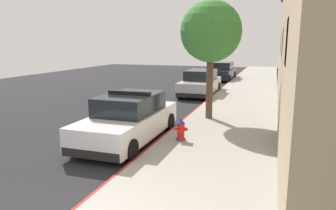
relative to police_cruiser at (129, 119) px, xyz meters
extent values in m
cube|color=#232326|center=(-3.09, 4.62, -0.84)|extent=(32.41, 60.00, 0.20)
cube|color=#9E9991|center=(2.91, 4.62, -0.67)|extent=(3.64, 60.00, 0.14)
cube|color=maroon|center=(1.06, 4.62, -0.67)|extent=(0.08, 60.00, 0.14)
cube|color=black|center=(4.76, -1.46, 2.52)|extent=(0.06, 1.30, 1.10)
cube|color=black|center=(4.76, 4.12, 2.52)|extent=(0.06, 1.30, 1.10)
cube|color=black|center=(4.76, 9.70, 2.52)|extent=(0.06, 1.30, 1.10)
cube|color=white|center=(0.00, -0.04, -0.16)|extent=(1.84, 4.80, 0.76)
cube|color=black|center=(0.00, 0.11, 0.52)|extent=(1.64, 2.50, 0.60)
cube|color=black|center=(0.00, -2.38, -0.42)|extent=(1.76, 0.16, 0.24)
cube|color=black|center=(0.00, 2.30, -0.42)|extent=(1.76, 0.16, 0.24)
cylinder|color=black|center=(-0.86, 1.66, -0.42)|extent=(0.22, 0.64, 0.64)
cylinder|color=black|center=(0.86, 1.66, -0.42)|extent=(0.22, 0.64, 0.64)
cylinder|color=black|center=(-0.86, -1.74, -0.42)|extent=(0.22, 0.64, 0.64)
cylinder|color=black|center=(0.86, -1.74, -0.42)|extent=(0.22, 0.64, 0.64)
cube|color=black|center=(0.00, 0.06, 0.88)|extent=(1.48, 0.20, 0.12)
cube|color=red|center=(-0.35, 0.06, 0.88)|extent=(0.44, 0.18, 0.11)
cube|color=#1E33E0|center=(0.35, 0.06, 0.88)|extent=(0.44, 0.18, 0.11)
cube|color=#B2B5BA|center=(0.10, 10.12, -0.16)|extent=(1.84, 4.80, 0.76)
cube|color=black|center=(0.10, 10.27, 0.52)|extent=(1.64, 2.50, 0.60)
cube|color=black|center=(0.10, 7.78, -0.42)|extent=(1.76, 0.16, 0.24)
cube|color=black|center=(0.10, 12.46, -0.42)|extent=(1.76, 0.16, 0.24)
cylinder|color=black|center=(-0.76, 11.82, -0.42)|extent=(0.22, 0.64, 0.64)
cylinder|color=black|center=(0.96, 11.82, -0.42)|extent=(0.22, 0.64, 0.64)
cylinder|color=black|center=(-0.76, 8.42, -0.42)|extent=(0.22, 0.64, 0.64)
cylinder|color=black|center=(0.96, 8.42, -0.42)|extent=(0.22, 0.64, 0.64)
cube|color=black|center=(0.09, 18.83, -0.16)|extent=(1.84, 4.80, 0.76)
cube|color=black|center=(0.09, 18.98, 0.52)|extent=(1.64, 2.50, 0.60)
cube|color=black|center=(0.09, 16.49, -0.42)|extent=(1.76, 0.16, 0.24)
cube|color=black|center=(0.09, 21.17, -0.42)|extent=(1.76, 0.16, 0.24)
cylinder|color=black|center=(-0.77, 20.53, -0.42)|extent=(0.22, 0.64, 0.64)
cylinder|color=black|center=(0.95, 20.53, -0.42)|extent=(0.22, 0.64, 0.64)
cylinder|color=black|center=(-0.77, 17.13, -0.42)|extent=(0.22, 0.64, 0.64)
cylinder|color=black|center=(0.95, 17.13, -0.42)|extent=(0.22, 0.64, 0.64)
cylinder|color=#4C4C51|center=(1.75, 0.16, -0.57)|extent=(0.32, 0.32, 0.06)
cylinder|color=red|center=(1.75, 0.16, -0.29)|extent=(0.24, 0.24, 0.50)
cone|color=navy|center=(1.75, 0.16, 0.03)|extent=(0.28, 0.28, 0.14)
cylinder|color=#4C4C51|center=(1.75, 0.16, 0.13)|extent=(0.05, 0.05, 0.06)
cylinder|color=red|center=(1.58, 0.16, -0.23)|extent=(0.10, 0.10, 0.10)
cylinder|color=red|center=(1.92, 0.16, -0.23)|extent=(0.10, 0.10, 0.10)
cylinder|color=red|center=(1.75, -0.02, -0.28)|extent=(0.13, 0.12, 0.13)
cylinder|color=brown|center=(2.00, 3.51, 0.74)|extent=(0.28, 0.28, 2.69)
sphere|color=#387A33|center=(2.00, 3.51, 2.95)|extent=(2.47, 2.47, 2.47)
camera|label=1|loc=(4.52, -9.34, 2.50)|focal=33.87mm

